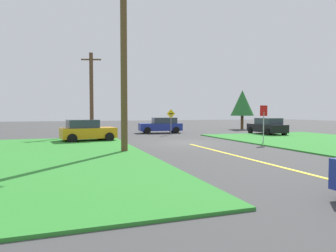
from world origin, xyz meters
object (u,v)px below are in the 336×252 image
(car_on_crossroad, at_px, (267,126))
(utility_pole_near, at_px, (124,62))
(stop_sign, at_px, (264,117))
(oak_tree_left, at_px, (242,103))
(parked_car_near_building, at_px, (87,131))
(direction_sign, at_px, (171,119))
(car_approaching_junction, at_px, (161,125))
(utility_pole_mid, at_px, (91,94))

(car_on_crossroad, xyz_separation_m, utility_pole_near, (-15.59, -8.34, 4.00))
(stop_sign, bearing_deg, oak_tree_left, -132.37)
(parked_car_near_building, height_order, utility_pole_near, utility_pole_near)
(direction_sign, bearing_deg, oak_tree_left, 26.57)
(utility_pole_near, height_order, direction_sign, utility_pole_near)
(car_on_crossroad, xyz_separation_m, car_approaching_junction, (-9.03, 5.61, 0.00))
(utility_pole_near, distance_m, oak_tree_left, 25.48)
(oak_tree_left, bearing_deg, utility_pole_mid, -165.30)
(utility_pole_near, xyz_separation_m, utility_pole_mid, (-0.68, 12.26, -0.92))
(utility_pole_near, distance_m, direction_sign, 13.61)
(car_approaching_junction, relative_size, parked_car_near_building, 1.11)
(utility_pole_near, height_order, utility_pole_mid, utility_pole_near)
(parked_car_near_building, relative_size, direction_sign, 1.66)
(oak_tree_left, bearing_deg, car_approaching_junction, -164.36)
(stop_sign, distance_m, utility_pole_mid, 15.35)
(stop_sign, relative_size, car_approaching_junction, 0.58)
(stop_sign, relative_size, utility_pole_near, 0.28)
(oak_tree_left, bearing_deg, utility_pole_near, -137.08)
(car_approaching_junction, bearing_deg, parked_car_near_building, 46.34)
(utility_pole_mid, distance_m, direction_sign, 7.82)
(parked_car_near_building, height_order, oak_tree_left, oak_tree_left)
(parked_car_near_building, bearing_deg, stop_sign, -34.38)
(car_on_crossroad, height_order, oak_tree_left, oak_tree_left)
(utility_pole_mid, distance_m, oak_tree_left, 19.98)
(utility_pole_mid, xyz_separation_m, direction_sign, (7.41, -0.89, -2.33))
(car_on_crossroad, relative_size, utility_pole_near, 0.49)
(direction_sign, bearing_deg, utility_pole_mid, 173.18)
(stop_sign, distance_m, car_on_crossroad, 9.07)
(utility_pole_mid, xyz_separation_m, oak_tree_left, (19.32, 5.07, -0.51))
(car_approaching_junction, relative_size, oak_tree_left, 0.91)
(stop_sign, distance_m, car_approaching_junction, 13.08)
(stop_sign, relative_size, oak_tree_left, 0.52)
(utility_pole_near, xyz_separation_m, direction_sign, (6.73, 11.37, -3.26))
(car_approaching_junction, bearing_deg, direction_sign, 99.16)
(car_on_crossroad, bearing_deg, stop_sign, 145.41)
(car_approaching_junction, xyz_separation_m, oak_tree_left, (12.07, 3.38, 2.57))
(stop_sign, relative_size, parked_car_near_building, 0.64)
(utility_pole_near, bearing_deg, direction_sign, 59.40)
(car_approaching_junction, distance_m, oak_tree_left, 12.79)
(car_on_crossroad, xyz_separation_m, parked_car_near_building, (-17.07, -1.34, -0.00))
(direction_sign, bearing_deg, car_approaching_junction, 93.64)
(stop_sign, xyz_separation_m, direction_sign, (-3.19, 10.03, -0.30))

